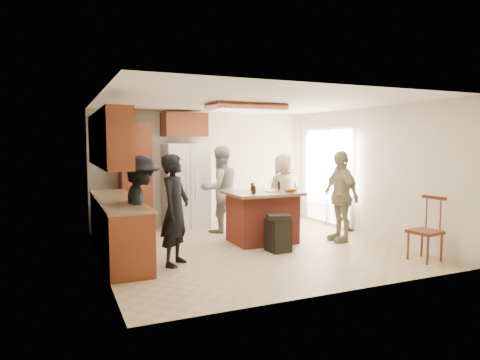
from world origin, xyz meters
name	(u,v)px	position (x,y,z in m)	size (l,w,h in m)	color
room_shell	(382,181)	(4.37, 1.64, 0.87)	(8.00, 5.20, 5.00)	tan
person_front_left	(175,210)	(-1.49, -0.54, 0.83)	(0.60, 0.44, 1.66)	black
person_behind_left	(220,189)	(-0.04, 1.40, 0.88)	(0.85, 0.53, 1.75)	gray
person_behind_right	(284,191)	(1.34, 1.21, 0.80)	(0.78, 0.51, 1.59)	gray
person_side_right	(340,196)	(1.72, -0.23, 0.84)	(0.98, 0.50, 1.68)	tan
person_counter	(141,209)	(-1.92, -0.15, 0.81)	(1.05, 0.49, 1.63)	black
left_cabinetry	(114,197)	(-2.24, 0.40, 0.96)	(0.64, 3.00, 2.30)	maroon
back_wall_units	(148,164)	(-1.33, 2.20, 1.38)	(1.80, 0.60, 2.45)	maroon
refrigerator	(186,186)	(-0.55, 2.12, 0.90)	(0.90, 0.76, 1.80)	white
kitchen_island	(262,216)	(0.35, 0.27, 0.47)	(1.28, 1.03, 0.93)	maroon
island_items	(277,190)	(0.61, 0.19, 0.97)	(0.90, 0.71, 0.15)	silver
trash_bin	(278,233)	(0.29, -0.46, 0.32)	(0.46, 0.46, 0.63)	black
spindle_chair	(426,231)	(2.13, -1.85, 0.45)	(0.48, 0.48, 0.99)	maroon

